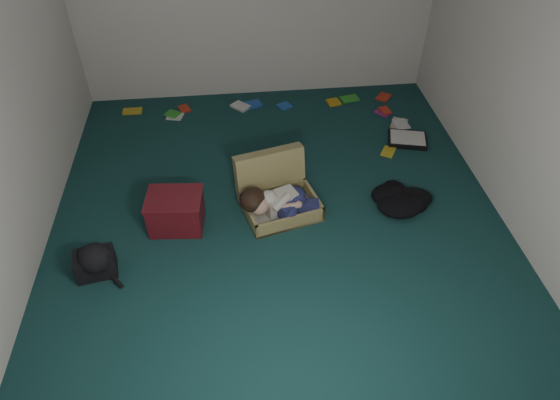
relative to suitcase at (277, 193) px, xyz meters
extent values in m
plane|color=#143A3A|center=(-0.01, -0.18, -0.14)|extent=(4.50, 4.50, 0.00)
plane|color=silver|center=(-0.01, -2.43, 1.16)|extent=(4.50, 0.00, 4.50)
plane|color=silver|center=(1.99, -0.18, 1.16)|extent=(0.00, 4.50, 4.50)
cube|color=#9F9257|center=(0.03, -0.13, -0.07)|extent=(0.74, 0.61, 0.15)
cube|color=beige|center=(0.03, -0.13, -0.11)|extent=(0.68, 0.54, 0.02)
cube|color=#9F9257|center=(-0.04, 0.17, 0.09)|extent=(0.68, 0.36, 0.48)
cube|color=beige|center=(0.02, -0.15, 0.02)|extent=(0.32, 0.25, 0.20)
sphere|color=tan|center=(-0.18, -0.23, 0.07)|extent=(0.18, 0.18, 0.18)
ellipsoid|color=black|center=(-0.22, -0.19, 0.10)|extent=(0.23, 0.24, 0.20)
ellipsoid|color=navy|center=(0.15, -0.11, 0.02)|extent=(0.21, 0.24, 0.20)
cube|color=navy|center=(0.11, -0.22, 0.01)|extent=(0.27, 0.24, 0.13)
cube|color=navy|center=(0.24, -0.20, -0.02)|extent=(0.23, 0.12, 0.10)
sphere|color=white|center=(0.32, -0.15, -0.03)|extent=(0.10, 0.10, 0.10)
sphere|color=white|center=(0.34, -0.21, -0.04)|extent=(0.09, 0.09, 0.09)
cylinder|color=tan|center=(0.09, -0.25, 0.06)|extent=(0.18, 0.10, 0.06)
cube|color=#581119|center=(-0.89, -0.17, 0.01)|extent=(0.48, 0.39, 0.30)
cube|color=#581119|center=(-0.89, -0.17, 0.17)|extent=(0.50, 0.41, 0.02)
cube|color=black|center=(1.50, 0.84, -0.12)|extent=(0.47, 0.39, 0.05)
cube|color=white|center=(1.50, 0.84, -0.09)|extent=(0.42, 0.34, 0.01)
cube|color=gold|center=(-1.50, 1.77, -0.13)|extent=(0.18, 0.13, 0.02)
cube|color=red|center=(-0.90, 1.77, -0.13)|extent=(0.22, 0.21, 0.02)
cube|color=white|center=(-0.25, 1.73, -0.13)|extent=(0.18, 0.21, 0.02)
cube|color=#1F50AB|center=(0.27, 1.70, -0.13)|extent=(0.19, 0.22, 0.02)
cube|color=gold|center=(0.86, 1.71, -0.13)|extent=(0.22, 0.21, 0.02)
cube|color=green|center=(1.07, 1.77, -0.13)|extent=(0.19, 0.15, 0.02)
cube|color=#8B2272|center=(1.39, 1.43, -0.13)|extent=(0.22, 0.22, 0.02)
cube|color=beige|center=(1.50, 1.16, -0.13)|extent=(0.17, 0.20, 0.02)
cube|color=gold|center=(1.25, 0.68, -0.13)|extent=(0.20, 0.22, 0.02)
cube|color=red|center=(1.49, 1.77, -0.13)|extent=(0.22, 0.20, 0.02)
cube|color=white|center=(-1.00, 1.61, -0.13)|extent=(0.20, 0.16, 0.02)
cube|color=#1F50AB|center=(-0.09, 1.77, -0.13)|extent=(0.22, 0.22, 0.02)
camera|label=1|loc=(-0.34, -3.39, 2.98)|focal=32.00mm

